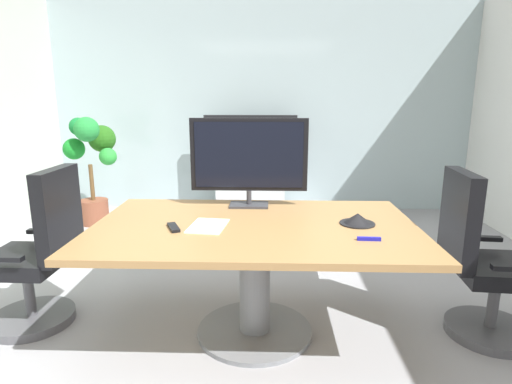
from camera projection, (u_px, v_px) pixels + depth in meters
name	position (u px, v px, depth m)	size (l,w,h in m)	color
ground_plane	(251.00, 331.00, 2.79)	(7.52, 7.52, 0.00)	#99999E
wall_back_glass_partition	(261.00, 107.00, 5.65)	(5.70, 0.10, 2.79)	#9EB2B7
conference_table	(255.00, 251.00, 2.65)	(2.02, 1.25, 0.76)	olive
office_chair_left	(39.00, 261.00, 2.80)	(0.60, 0.57, 1.09)	#4C4C51
office_chair_right	(482.00, 269.00, 2.67)	(0.61, 0.59, 1.09)	#4C4C51
tv_monitor	(249.00, 157.00, 2.97)	(0.84, 0.18, 0.64)	#333338
wall_display_unit	(251.00, 181.00, 5.52)	(1.20, 0.36, 1.31)	#B7BABC
potted_plant	(93.00, 159.00, 5.01)	(0.57, 0.71, 1.32)	brown
conference_phone	(358.00, 219.00, 2.61)	(0.22, 0.22, 0.07)	black
remote_control	(174.00, 227.00, 2.52)	(0.05, 0.17, 0.02)	black
whiteboard_marker	(369.00, 239.00, 2.31)	(0.13, 0.02, 0.02)	#1919A5
paper_notepad	(208.00, 226.00, 2.56)	(0.21, 0.30, 0.01)	white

